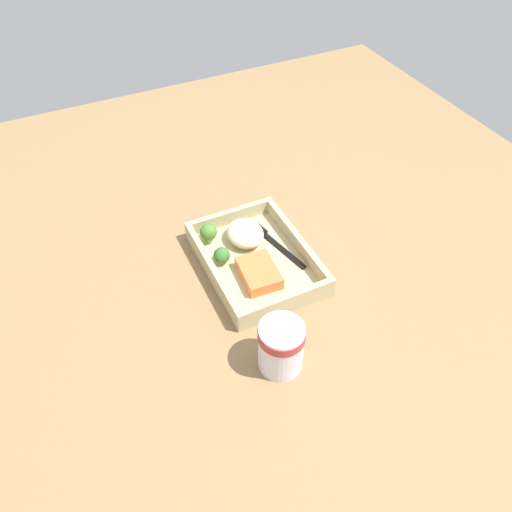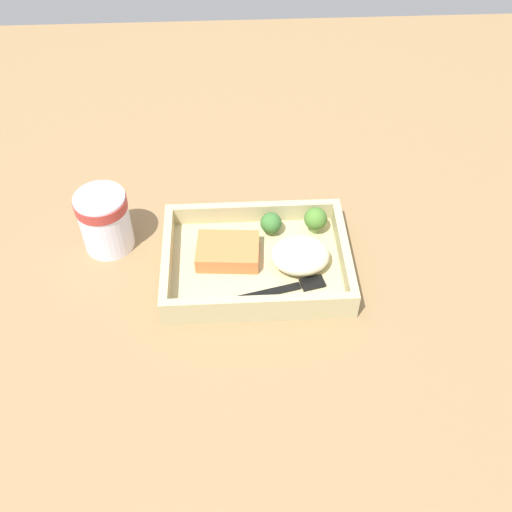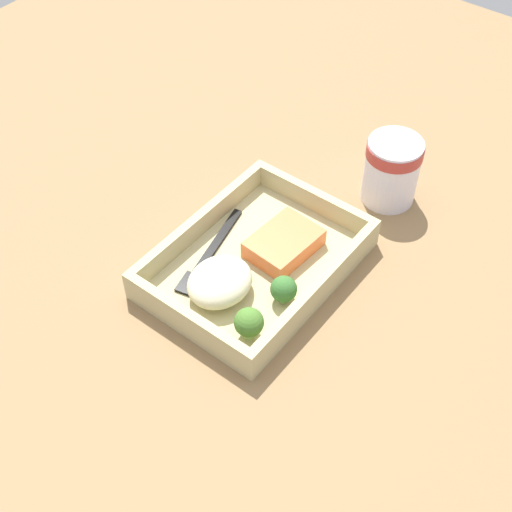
{
  "view_description": "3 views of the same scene",
  "coord_description": "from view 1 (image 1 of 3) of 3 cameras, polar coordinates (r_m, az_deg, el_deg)",
  "views": [
    {
      "loc": [
        -62.16,
        29.83,
        73.38
      ],
      "look_at": [
        0.0,
        0.0,
        2.7
      ],
      "focal_mm": 35.0,
      "sensor_mm": 36.0,
      "label": 1
    },
    {
      "loc": [
        -3.03,
        -59.38,
        67.0
      ],
      "look_at": [
        0.0,
        0.0,
        2.7
      ],
      "focal_mm": 42.0,
      "sensor_mm": 36.0,
      "label": 2
    },
    {
      "loc": [
        47.82,
        37.12,
        69.26
      ],
      "look_at": [
        0.0,
        0.0,
        2.7
      ],
      "focal_mm": 50.0,
      "sensor_mm": 36.0,
      "label": 3
    }
  ],
  "objects": [
    {
      "name": "broccoli_floret_2",
      "position": [
        0.98,
        -3.94,
        0.05
      ],
      "size": [
        3.3,
        3.3,
        3.72
      ],
      "color": "#7A975D",
      "rests_on": "takeout_tray"
    },
    {
      "name": "salmon_fillet",
      "position": [
        0.96,
        0.33,
        -1.94
      ],
      "size": [
        9.64,
        7.37,
        2.51
      ],
      "primitive_type": "cube",
      "rotation": [
        0.0,
        0.0,
        -0.08
      ],
      "color": "orange",
      "rests_on": "takeout_tray"
    },
    {
      "name": "mashed_potatoes",
      "position": [
        1.03,
        -1.25,
        2.6
      ],
      "size": [
        8.63,
        7.44,
        3.96
      ],
      "primitive_type": "ellipsoid",
      "color": "beige",
      "rests_on": "takeout_tray"
    },
    {
      "name": "broccoli_floret_1",
      "position": [
        1.03,
        -5.45,
        2.71
      ],
      "size": [
        3.52,
        3.52,
        4.39
      ],
      "color": "#85AF64",
      "rests_on": "takeout_tray"
    },
    {
      "name": "paper_cup",
      "position": [
        0.82,
        2.88,
        -10.1
      ],
      "size": [
        7.73,
        7.73,
        9.73
      ],
      "color": "white",
      "rests_on": "ground_plane"
    },
    {
      "name": "takeout_tray",
      "position": [
        1.0,
        -0.0,
        -0.84
      ],
      "size": [
        27.16,
        19.94,
        1.2
      ],
      "primitive_type": "cube",
      "color": "tan",
      "rests_on": "ground_plane"
    },
    {
      "name": "tray_rim",
      "position": [
        0.99,
        -0.0,
        0.04
      ],
      "size": [
        27.16,
        19.94,
        3.2
      ],
      "color": "tan",
      "rests_on": "takeout_tray"
    },
    {
      "name": "ground_plane",
      "position": [
        1.01,
        -0.0,
        -1.46
      ],
      "size": [
        160.0,
        160.0,
        2.0
      ],
      "primitive_type": "cube",
      "color": "olive"
    },
    {
      "name": "fork",
      "position": [
        1.03,
        2.13,
        1.53
      ],
      "size": [
        15.75,
        5.27,
        0.44
      ],
      "color": "black",
      "rests_on": "takeout_tray"
    }
  ]
}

